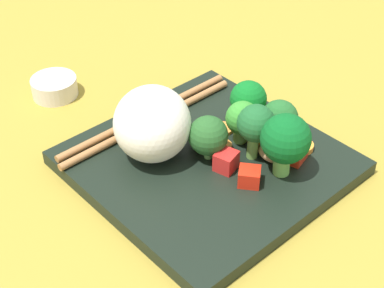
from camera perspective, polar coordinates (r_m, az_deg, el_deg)
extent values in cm
cube|color=olive|center=(64.14, 1.50, -3.06)|extent=(110.00, 110.00, 2.00)
cube|color=black|center=(62.97, 1.52, -1.83)|extent=(26.19, 26.19, 1.59)
ellipsoid|color=white|center=(60.82, -3.89, 2.00)|extent=(12.08, 12.06, 7.72)
cylinder|color=#80BD55|center=(66.27, 5.29, 2.57)|extent=(1.98, 2.13, 2.70)
sphere|color=#0E671F|center=(64.70, 5.50, 4.39)|extent=(4.09, 4.09, 4.09)
cylinder|color=#7EB44E|center=(61.94, 5.92, -0.23)|extent=(1.38, 1.32, 2.83)
sphere|color=#1C5829|center=(60.32, 6.26, 2.01)|extent=(4.02, 4.02, 4.02)
cylinder|color=#7ABB57|center=(64.23, 4.70, 0.97)|extent=(2.14, 2.17, 2.01)
sphere|color=#35882D|center=(62.72, 4.94, 2.53)|extent=(3.70, 3.70, 3.70)
cylinder|color=#73BA4F|center=(60.40, 8.68, -1.84)|extent=(2.10, 1.98, 2.64)
sphere|color=#0D571F|center=(58.64, 9.10, 0.51)|extent=(5.13, 5.13, 5.13)
cylinder|color=#69AE51|center=(61.80, 1.60, -0.84)|extent=(1.45, 1.42, 1.65)
sphere|color=#255524|center=(60.43, 1.65, 0.66)|extent=(4.22, 4.22, 4.22)
cylinder|color=#5A9D3F|center=(64.94, 8.39, 0.91)|extent=(2.08, 2.03, 1.65)
sphere|color=#215D28|center=(63.76, 8.48, 2.47)|extent=(4.12, 4.12, 4.12)
cylinder|color=orange|center=(63.51, 3.04, -0.25)|extent=(2.78, 2.78, 0.51)
cylinder|color=orange|center=(64.43, 10.56, -0.21)|extent=(3.30, 3.30, 0.67)
cylinder|color=orange|center=(66.09, 3.03, 1.48)|extent=(2.93, 2.93, 0.45)
cylinder|color=orange|center=(64.35, 6.54, 0.22)|extent=(2.63, 2.63, 0.70)
cube|color=red|center=(66.69, 7.70, 2.20)|extent=(4.14, 4.06, 1.72)
cube|color=red|center=(62.67, 9.85, -1.00)|extent=(2.79, 2.89, 1.32)
cube|color=red|center=(59.20, 5.83, -3.00)|extent=(2.95, 2.92, 1.78)
cube|color=red|center=(60.26, 3.13, -1.79)|extent=(2.43, 2.56, 2.06)
ellipsoid|color=tan|center=(63.46, 1.26, 1.08)|extent=(4.19, 4.58, 2.80)
ellipsoid|color=tan|center=(62.21, 7.98, -0.71)|extent=(3.70, 3.25, 1.98)
ellipsoid|color=tan|center=(66.71, 9.63, 2.10)|extent=(2.45, 2.79, 1.92)
cylinder|color=#A06C3E|center=(67.82, -4.80, 2.67)|extent=(1.69, 24.05, 0.84)
cylinder|color=#A06C3E|center=(66.95, -4.09, 2.18)|extent=(1.69, 24.05, 0.84)
cylinder|color=silver|center=(76.29, -13.22, 5.42)|extent=(5.73, 5.73, 2.40)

